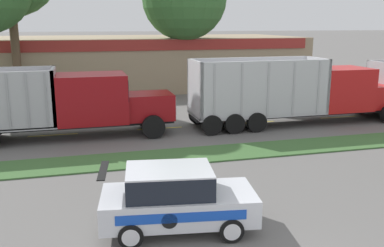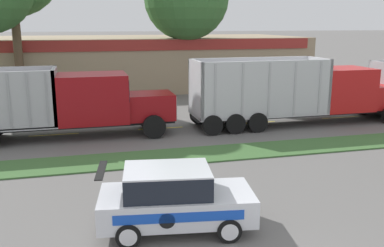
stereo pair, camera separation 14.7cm
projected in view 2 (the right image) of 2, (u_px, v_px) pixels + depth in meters
grass_verge at (187, 156)px, 17.90m from camera, size 120.00×2.19×0.06m
centre_line_3 at (54, 135)px, 21.35m from camera, size 2.40×0.14×0.01m
centre_line_4 at (161, 128)px, 22.67m from camera, size 2.40×0.14×0.01m
centre_line_5 at (255, 123)px, 23.98m from camera, size 2.40×0.14×0.01m
centre_line_6 at (340, 117)px, 25.29m from camera, size 2.40×0.14×0.01m
dump_truck_trail at (70, 105)px, 20.56m from camera, size 11.92×2.77×3.39m
dump_truck_far_right at (317, 94)px, 23.66m from camera, size 12.02×2.81×3.61m
rally_car at (174, 198)px, 11.40m from camera, size 4.30×2.41×1.76m
store_building_backdrop at (119, 62)px, 37.57m from camera, size 31.32×12.10×4.29m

